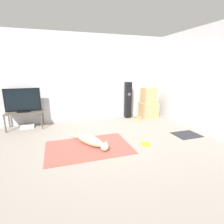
# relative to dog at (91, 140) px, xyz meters

# --- Properties ---
(ground_plane) EXTENTS (12.00, 12.00, 0.00)m
(ground_plane) POSITION_rel_dog_xyz_m (0.23, -0.14, -0.12)
(ground_plane) COLOR gray
(wall_back) EXTENTS (8.00, 0.06, 2.55)m
(wall_back) POSITION_rel_dog_xyz_m (0.23, 1.96, 1.16)
(wall_back) COLOR silver
(wall_back) RESTS_ON ground_plane
(wall_right) EXTENTS (0.06, 8.00, 2.55)m
(wall_right) POSITION_rel_dog_xyz_m (2.83, -0.14, 1.16)
(wall_right) COLOR silver
(wall_right) RESTS_ON ground_plane
(area_rug) EXTENTS (1.69, 1.12, 0.01)m
(area_rug) POSITION_rel_dog_xyz_m (-0.06, -0.06, -0.11)
(area_rug) COLOR #934C42
(area_rug) RESTS_ON ground_plane
(dog) EXTENTS (0.66, 1.03, 0.22)m
(dog) POSITION_rel_dog_xyz_m (0.00, 0.00, 0.00)
(dog) COLOR beige
(dog) RESTS_ON area_rug
(frisbee) EXTENTS (0.23, 0.23, 0.03)m
(frisbee) POSITION_rel_dog_xyz_m (1.11, -0.30, -0.11)
(frisbee) COLOR yellow
(frisbee) RESTS_ON ground_plane
(cardboard_box_lower) EXTENTS (0.53, 0.44, 0.48)m
(cardboard_box_lower) POSITION_rel_dog_xyz_m (2.26, 1.61, 0.12)
(cardboard_box_lower) COLOR tan
(cardboard_box_lower) RESTS_ON ground_plane
(cardboard_box_upper) EXTENTS (0.43, 0.36, 0.49)m
(cardboard_box_upper) POSITION_rel_dog_xyz_m (2.25, 1.62, 0.60)
(cardboard_box_upper) COLOR tan
(cardboard_box_upper) RESTS_ON cardboard_box_lower
(floor_speaker) EXTENTS (0.18, 0.19, 1.15)m
(floor_speaker) POSITION_rel_dog_xyz_m (1.59, 1.78, 0.46)
(floor_speaker) COLOR black
(floor_speaker) RESTS_ON ground_plane
(tv_stand) EXTENTS (0.92, 0.49, 0.45)m
(tv_stand) POSITION_rel_dog_xyz_m (-1.44, 1.65, 0.28)
(tv_stand) COLOR brown
(tv_stand) RESTS_ON ground_plane
(tv) EXTENTS (0.87, 0.20, 0.62)m
(tv) POSITION_rel_dog_xyz_m (-1.44, 1.66, 0.64)
(tv) COLOR black
(tv) RESTS_ON tv_stand
(tennis_ball_by_boxes) EXTENTS (0.07, 0.07, 0.07)m
(tennis_ball_by_boxes) POSITION_rel_dog_xyz_m (1.67, 1.20, -0.09)
(tennis_ball_by_boxes) COLOR #C6E033
(tennis_ball_by_boxes) RESTS_ON ground_plane
(tennis_ball_near_speaker) EXTENTS (0.07, 0.07, 0.07)m
(tennis_ball_near_speaker) POSITION_rel_dog_xyz_m (1.92, 1.50, -0.09)
(tennis_ball_near_speaker) COLOR #C6E033
(tennis_ball_near_speaker) RESTS_ON ground_plane
(tennis_ball_loose_on_carpet) EXTENTS (0.07, 0.07, 0.07)m
(tennis_ball_loose_on_carpet) POSITION_rel_dog_xyz_m (1.81, 1.66, -0.09)
(tennis_ball_loose_on_carpet) COLOR #C6E033
(tennis_ball_loose_on_carpet) RESTS_ON ground_plane
(game_console) EXTENTS (0.34, 0.23, 0.08)m
(game_console) POSITION_rel_dog_xyz_m (-1.41, 1.67, -0.08)
(game_console) COLOR white
(game_console) RESTS_ON ground_plane
(door_mat) EXTENTS (0.62, 0.51, 0.01)m
(door_mat) POSITION_rel_dog_xyz_m (2.33, -0.11, -0.12)
(door_mat) COLOR #28282D
(door_mat) RESTS_ON ground_plane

